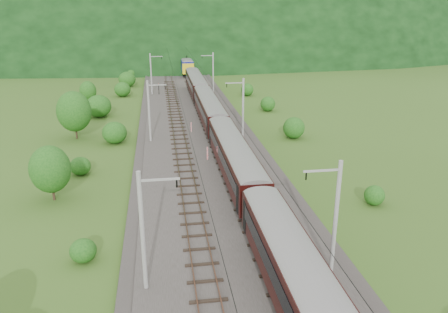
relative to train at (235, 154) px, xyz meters
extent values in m
plane|color=#35531A|center=(-2.40, -16.29, -3.38)|extent=(600.00, 600.00, 0.00)
cube|color=#38332D|center=(-2.40, -6.29, -3.23)|extent=(14.00, 220.00, 0.30)
cube|color=#523223|center=(-5.52, -6.29, -2.88)|extent=(0.08, 220.00, 0.15)
cube|color=#523223|center=(-4.08, -6.29, -2.88)|extent=(0.08, 220.00, 0.15)
cube|color=black|center=(-4.80, -6.29, -3.02)|extent=(2.40, 220.00, 0.12)
cube|color=#523223|center=(-0.72, -6.29, -2.88)|extent=(0.08, 220.00, 0.15)
cube|color=#523223|center=(0.72, -6.29, -2.88)|extent=(0.08, 220.00, 0.15)
cube|color=black|center=(0.00, -6.29, -3.02)|extent=(2.40, 220.00, 0.12)
cylinder|color=gray|center=(-8.60, -16.29, 0.92)|extent=(0.28, 0.28, 8.00)
cube|color=gray|center=(-7.40, -16.29, 4.32)|extent=(2.40, 0.12, 0.12)
cylinder|color=black|center=(-6.40, -16.29, 4.02)|extent=(0.10, 0.10, 0.50)
cylinder|color=gray|center=(-8.60, 15.71, 0.92)|extent=(0.28, 0.28, 8.00)
cube|color=gray|center=(-7.40, 15.71, 4.32)|extent=(2.40, 0.12, 0.12)
cylinder|color=black|center=(-6.40, 15.71, 4.02)|extent=(0.10, 0.10, 0.50)
cylinder|color=gray|center=(-8.60, 47.71, 0.92)|extent=(0.28, 0.28, 8.00)
cube|color=gray|center=(-7.40, 47.71, 4.32)|extent=(2.40, 0.12, 0.12)
cylinder|color=black|center=(-6.40, 47.71, 4.02)|extent=(0.10, 0.10, 0.50)
cylinder|color=gray|center=(-8.60, 79.71, 0.92)|extent=(0.28, 0.28, 8.00)
cube|color=gray|center=(-7.40, 79.71, 4.32)|extent=(2.40, 0.12, 0.12)
cylinder|color=black|center=(-6.40, 79.71, 4.02)|extent=(0.10, 0.10, 0.50)
cylinder|color=gray|center=(-8.60, 111.71, 0.92)|extent=(0.28, 0.28, 8.00)
cube|color=gray|center=(-7.40, 111.71, 4.32)|extent=(2.40, 0.12, 0.12)
cylinder|color=black|center=(-6.40, 111.71, 4.02)|extent=(0.10, 0.10, 0.50)
cylinder|color=gray|center=(3.80, -16.29, 0.92)|extent=(0.28, 0.28, 8.00)
cube|color=gray|center=(2.60, -16.29, 4.32)|extent=(2.40, 0.12, 0.12)
cylinder|color=black|center=(1.60, -16.29, 4.02)|extent=(0.10, 0.10, 0.50)
cylinder|color=gray|center=(3.80, 15.71, 0.92)|extent=(0.28, 0.28, 8.00)
cube|color=gray|center=(2.60, 15.71, 4.32)|extent=(2.40, 0.12, 0.12)
cylinder|color=black|center=(1.60, 15.71, 4.02)|extent=(0.10, 0.10, 0.50)
cylinder|color=gray|center=(3.80, 47.71, 0.92)|extent=(0.28, 0.28, 8.00)
cube|color=gray|center=(2.60, 47.71, 4.32)|extent=(2.40, 0.12, 0.12)
cylinder|color=black|center=(1.60, 47.71, 4.02)|extent=(0.10, 0.10, 0.50)
cylinder|color=gray|center=(3.80, 79.71, 0.92)|extent=(0.28, 0.28, 8.00)
cube|color=gray|center=(2.60, 79.71, 4.32)|extent=(2.40, 0.12, 0.12)
cylinder|color=black|center=(1.60, 79.71, 4.02)|extent=(0.10, 0.10, 0.50)
cylinder|color=gray|center=(3.80, 111.71, 0.92)|extent=(0.28, 0.28, 8.00)
cube|color=gray|center=(2.60, 111.71, 4.32)|extent=(2.40, 0.12, 0.12)
cylinder|color=black|center=(1.60, 111.71, 4.02)|extent=(0.10, 0.10, 0.50)
cylinder|color=black|center=(-4.80, -6.29, 3.72)|extent=(0.03, 198.00, 0.03)
cylinder|color=black|center=(0.00, -6.29, 3.72)|extent=(0.03, 198.00, 0.03)
ellipsoid|color=black|center=(-2.40, 243.71, -3.38)|extent=(504.00, 360.00, 244.00)
cube|color=black|center=(0.00, -21.36, -0.54)|extent=(2.74, 20.78, 2.83)
cylinder|color=gray|center=(0.00, -21.36, 0.74)|extent=(2.74, 20.68, 2.74)
cube|color=black|center=(-1.39, -21.36, -0.20)|extent=(0.05, 18.29, 1.09)
cube|color=black|center=(1.39, -21.36, -0.20)|extent=(0.05, 18.29, 1.09)
cube|color=black|center=(0.00, -14.09, -2.38)|extent=(2.08, 3.02, 0.85)
cube|color=black|center=(0.00, 0.42, -0.54)|extent=(2.74, 20.78, 2.83)
cylinder|color=gray|center=(0.00, 0.42, 0.74)|extent=(2.74, 20.68, 2.74)
cube|color=black|center=(-1.39, 0.42, -0.20)|extent=(0.05, 18.29, 1.09)
cube|color=black|center=(1.39, 0.42, -0.20)|extent=(0.05, 18.29, 1.09)
cube|color=black|center=(0.00, -6.85, -2.38)|extent=(2.08, 3.02, 0.85)
cube|color=black|center=(0.00, 7.69, -2.38)|extent=(2.08, 3.02, 0.85)
cube|color=black|center=(0.00, 22.20, -0.54)|extent=(2.74, 20.78, 2.83)
cylinder|color=gray|center=(0.00, 22.20, 0.74)|extent=(2.74, 20.68, 2.74)
cube|color=black|center=(-1.39, 22.20, -0.20)|extent=(0.05, 18.29, 1.09)
cube|color=black|center=(1.39, 22.20, -0.20)|extent=(0.05, 18.29, 1.09)
cube|color=black|center=(0.00, 14.92, -2.38)|extent=(2.08, 3.02, 0.85)
cube|color=black|center=(0.00, 29.47, -2.38)|extent=(2.08, 3.02, 0.85)
cube|color=black|center=(0.00, 43.97, -0.54)|extent=(2.74, 20.78, 2.83)
cylinder|color=gray|center=(0.00, 43.97, 0.74)|extent=(2.74, 20.68, 2.74)
cube|color=black|center=(-1.39, 43.97, -0.20)|extent=(0.05, 18.29, 1.09)
cube|color=black|center=(1.39, 43.97, -0.20)|extent=(0.05, 18.29, 1.09)
cube|color=black|center=(0.00, 36.70, -2.38)|extent=(2.08, 3.02, 0.85)
cube|color=black|center=(0.00, 51.25, -2.38)|extent=(2.08, 3.02, 0.85)
cube|color=navy|center=(0.00, 74.25, -0.54)|extent=(2.74, 17.00, 2.83)
cylinder|color=gray|center=(0.00, 74.25, 0.74)|extent=(2.74, 16.92, 2.74)
cube|color=black|center=(-1.39, 74.25, -0.20)|extent=(0.05, 14.96, 1.09)
cube|color=black|center=(1.39, 74.25, -0.20)|extent=(0.05, 14.96, 1.09)
cube|color=black|center=(0.00, 68.30, -2.38)|extent=(2.08, 3.02, 0.85)
cube|color=black|center=(0.00, 80.20, -2.38)|extent=(2.08, 3.02, 0.85)
cube|color=yellow|center=(0.00, 82.55, -0.73)|extent=(2.79, 0.50, 2.55)
cube|color=yellow|center=(0.00, 65.95, -0.73)|extent=(2.79, 0.50, 2.55)
cube|color=black|center=(0.00, 77.25, 1.40)|extent=(0.08, 1.60, 0.85)
cylinder|color=red|center=(-2.93, 19.30, -2.39)|extent=(0.15, 0.15, 1.37)
cylinder|color=red|center=(-1.98, 7.27, -2.30)|extent=(0.17, 0.17, 1.55)
cylinder|color=black|center=(-7.24, 47.27, -2.14)|extent=(0.13, 0.13, 1.87)
sphere|color=red|center=(-7.24, 47.27, -1.16)|extent=(0.22, 0.22, 0.22)
ellipsoid|color=#174813|center=(-13.10, -12.06, -2.52)|extent=(1.90, 1.90, 1.71)
ellipsoid|color=#174813|center=(-15.96, 5.31, -2.38)|extent=(2.20, 2.20, 1.98)
ellipsoid|color=#174813|center=(-13.26, 16.32, -1.93)|extent=(3.21, 3.21, 2.89)
ellipsoid|color=#174813|center=(-17.00, 31.15, -1.57)|extent=(4.02, 4.02, 3.61)
ellipsoid|color=#174813|center=(-14.38, 47.53, -1.94)|extent=(3.18, 3.18, 2.86)
ellipsoid|color=#174813|center=(-14.08, 58.34, -1.72)|extent=(3.69, 3.69, 3.32)
ellipsoid|color=#174813|center=(-13.92, 71.95, -2.43)|extent=(2.10, 2.10, 1.89)
cylinder|color=black|center=(-17.46, -0.94, -1.93)|extent=(0.24, 0.24, 2.89)
ellipsoid|color=#174813|center=(-17.46, -0.94, -0.27)|extent=(3.72, 3.72, 4.47)
cylinder|color=black|center=(-18.65, 19.28, -1.60)|extent=(0.24, 0.24, 3.55)
ellipsoid|color=#174813|center=(-18.65, 19.28, 0.43)|extent=(4.57, 4.57, 5.48)
cylinder|color=black|center=(-20.00, 41.11, -2.22)|extent=(0.24, 0.24, 2.32)
ellipsoid|color=#174813|center=(-20.00, 41.11, -0.89)|extent=(2.98, 2.98, 3.58)
ellipsoid|color=#174813|center=(11.85, -6.36, -2.54)|extent=(1.86, 1.86, 1.67)
ellipsoid|color=#174813|center=(10.77, 15.01, -2.05)|extent=(2.95, 2.95, 2.65)
ellipsoid|color=#174813|center=(11.12, 31.13, -2.24)|extent=(2.52, 2.52, 2.27)
ellipsoid|color=#174813|center=(10.26, 44.65, -2.26)|extent=(2.48, 2.48, 2.23)
camera|label=1|loc=(-7.16, -40.37, 14.13)|focal=35.00mm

